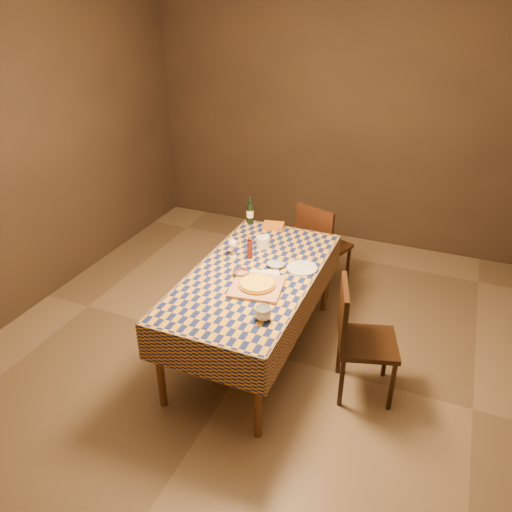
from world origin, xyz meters
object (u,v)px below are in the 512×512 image
at_px(cutting_board, 257,287).
at_px(wine_bottle, 250,213).
at_px(white_plate, 302,268).
at_px(pizza, 257,284).
at_px(bowl, 241,273).
at_px(chair_far, 320,243).
at_px(chair_right, 357,334).
at_px(dining_table, 254,282).

height_order(cutting_board, wine_bottle, wine_bottle).
distance_m(wine_bottle, white_plate, 0.98).
relative_size(pizza, bowl, 2.83).
distance_m(chair_far, chair_right, 1.47).
relative_size(bowl, white_plate, 0.52).
distance_m(dining_table, white_plate, 0.40).
bearing_deg(wine_bottle, dining_table, -65.19).
bearing_deg(cutting_board, bowl, 146.73).
distance_m(dining_table, wine_bottle, 0.97).
bearing_deg(chair_right, white_plate, 147.59).
bearing_deg(dining_table, bowl, -138.99).
bearing_deg(wine_bottle, pizza, -64.31).
bearing_deg(chair_far, dining_table, -100.33).
bearing_deg(white_plate, pizza, -118.72).
xyz_separation_m(bowl, chair_far, (0.29, 1.25, -0.27)).
xyz_separation_m(wine_bottle, white_plate, (0.73, -0.65, -0.09)).
xyz_separation_m(white_plate, chair_far, (-0.11, 0.97, -0.25)).
bearing_deg(dining_table, pizza, -60.46).
relative_size(dining_table, bowl, 14.72).
bearing_deg(wine_bottle, chair_right, -38.09).
bearing_deg(white_plate, chair_far, 96.62).
distance_m(dining_table, cutting_board, 0.24).
distance_m(white_plate, chair_right, 0.69).
height_order(cutting_board, pizza, pizza).
bearing_deg(wine_bottle, cutting_board, -64.31).
height_order(pizza, white_plate, pizza).
height_order(pizza, chair_right, chair_right).
bearing_deg(dining_table, white_plate, 33.10).
bearing_deg(chair_right, pizza, -175.61).
bearing_deg(white_plate, wine_bottle, 138.19).
bearing_deg(chair_far, wine_bottle, -152.67).
bearing_deg(white_plate, bowl, -145.25).
xyz_separation_m(cutting_board, chair_far, (0.11, 1.38, -0.26)).
bearing_deg(dining_table, wine_bottle, 114.81).
xyz_separation_m(pizza, chair_right, (0.76, 0.06, -0.28)).
bearing_deg(bowl, chair_far, 76.79).
relative_size(white_plate, chair_far, 0.26).
bearing_deg(pizza, chair_right, 4.39).
distance_m(bowl, white_plate, 0.50).
bearing_deg(chair_right, dining_table, 171.47).
bearing_deg(bowl, dining_table, 41.01).
relative_size(dining_table, chair_right, 1.98).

